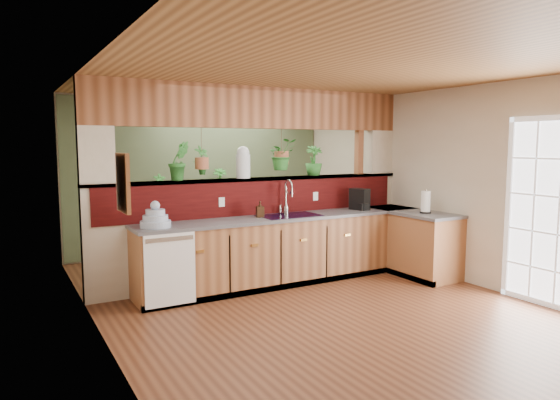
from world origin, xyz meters
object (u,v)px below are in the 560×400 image
shelving_console (191,225)px  soap_dispenser (260,209)px  dish_stack (155,219)px  glass_jar (243,162)px  coffee_maker (360,200)px  paper_towel (426,202)px  faucet (287,195)px

shelving_console → soap_dispenser: bearing=-73.0°
dish_stack → shelving_console: (1.25, 2.34, -0.49)m
glass_jar → shelving_console: size_ratio=0.29×
dish_stack → coffee_maker: bearing=1.2°
soap_dispenser → shelving_console: (-0.14, 2.22, -0.51)m
shelving_console → dish_stack: bearing=-104.9°
dish_stack → paper_towel: 3.61m
coffee_maker → paper_towel: (0.56, -0.72, 0.01)m
faucet → soap_dispenser: size_ratio=2.24×
faucet → glass_jar: bearing=158.3°
dish_stack → faucet: bearing=6.7°
faucet → soap_dispenser: 0.50m
soap_dispenser → shelving_console: 2.28m
glass_jar → paper_towel: bearing=-26.3°
dish_stack → coffee_maker: size_ratio=1.14×
dish_stack → shelving_console: dish_stack is taller
faucet → shelving_console: faucet is taller
soap_dispenser → paper_towel: 2.29m
coffee_maker → paper_towel: bearing=-68.9°
paper_towel → coffee_maker: bearing=127.6°
dish_stack → shelving_console: bearing=61.8°
coffee_maker → paper_towel: size_ratio=0.94×
soap_dispenser → coffee_maker: (1.59, -0.06, 0.04)m
coffee_maker → dish_stack: bearing=164.6°
coffee_maker → shelving_console: size_ratio=0.21×
soap_dispenser → glass_jar: glass_jar is taller
glass_jar → coffee_maker: bearing=-12.7°
soap_dispenser → glass_jar: 0.68m
faucet → dish_stack: (-1.87, -0.22, -0.16)m
soap_dispenser → faucet: bearing=12.3°
soap_dispenser → paper_towel: bearing=-19.9°
paper_towel → shelving_console: (-2.30, 3.00, -0.55)m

